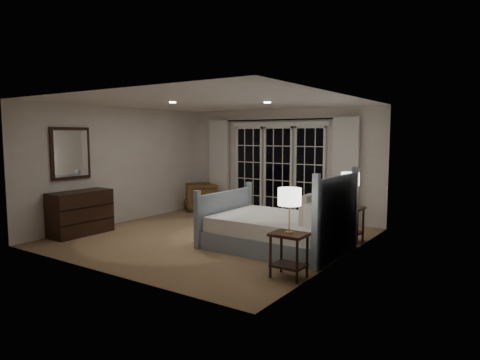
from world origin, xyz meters
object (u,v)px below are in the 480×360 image
Objects in this scene: nightstand_left at (289,248)px; lamp_left at (290,197)px; nightstand_right at (349,219)px; dresser at (81,213)px; lamp_right at (350,179)px; bed at (280,229)px; armchair at (200,197)px.

lamp_left is (-0.00, 0.00, 0.69)m from nightstand_left.
lamp_left is (0.03, -2.35, 0.67)m from nightstand_right.
dresser is at bearing -179.86° from nightstand_left.
nightstand_left is 1.01× the size of lamp_left.
dresser is (-4.45, -2.36, 0.00)m from nightstand_right.
lamp_right is at bearing 90.61° from nightstand_left.
bed is at bearing -125.90° from lamp_right.
dresser reaches higher than nightstand_right.
armchair is at bearing 166.79° from lamp_right.
lamp_right is 4.44m from armchair.
nightstand_left is 0.99× the size of lamp_right.
nightstand_right reaches higher than nightstand_left.
bed is 3.86m from dresser.
bed is 4.05m from armchair.
nightstand_right is 2.44m from lamp_left.
bed is 1.85× the size of dresser.
nightstand_left is at bearing -89.39° from nightstand_right.
nightstand_left is 2.45m from lamp_right.
nightstand_left is at bearing 3.13° from armchair.
nightstand_right is at bearing 27.89° from armchair.
armchair is 3.36m from dresser.
nightstand_left is at bearing -89.39° from lamp_right.
bed is at bearing -125.90° from nightstand_right.
bed reaches higher than dresser.
lamp_left is at bearing -56.36° from bed.
bed is at bearing 18.93° from dresser.
bed is 2.87× the size of armchair.
dresser is at bearing -161.07° from bed.
lamp_left reaches higher than armchair.
nightstand_left is at bearing -26.57° from lamp_left.
dresser is at bearing -179.86° from lamp_left.
bed is 3.60× the size of nightstand_left.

